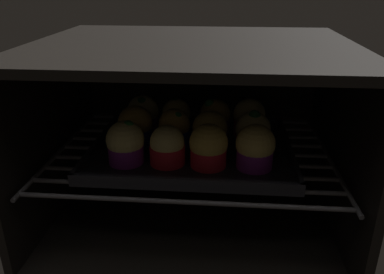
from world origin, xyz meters
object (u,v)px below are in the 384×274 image
Objects in this scene: muffin_row0_col0 at (126,143)px; muffin_row0_col3 at (255,148)px; muffin_row2_col3 at (249,118)px; baking_tray at (192,149)px; muffin_row0_col2 at (209,147)px; muffin_row1_col0 at (135,127)px; muffin_row0_col1 at (167,146)px; muffin_row2_col0 at (143,115)px; muffin_row2_col1 at (176,117)px; muffin_row1_col3 at (253,132)px; muffin_row1_col1 at (174,129)px; muffin_row2_col2 at (215,118)px; muffin_row1_col2 at (210,132)px.

muffin_row0_col0 and muffin_row0_col3 have the same top height.
baking_tray is at bearing -146.88° from muffin_row2_col3.
muffin_row0_col2 is 0.98× the size of muffin_row1_col0.
muffin_row1_col0 reaches higher than muffin_row0_col1.
muffin_row0_col1 is (7.52, 0.27, -0.42)cm from muffin_row0_col0.
muffin_row2_col0 is 7.27cm from muffin_row2_col1.
baking_tray is 14.42cm from muffin_row0_col0.
muffin_row0_col3 is at bearing -34.09° from muffin_row2_col0.
muffin_row0_col3 is 1.02× the size of muffin_row2_col0.
muffin_row2_col1 is at bearing 0.30° from muffin_row2_col0.
muffin_row1_col3 is (0.08, 8.09, -0.23)cm from muffin_row0_col3.
muffin_row2_col0 reaches higher than muffin_row1_col1.
muffin_row0_col2 is 0.97× the size of muffin_row1_col3.
muffin_row0_col2 is 15.52cm from muffin_row2_col2.
muffin_row2_col0 is at bearing 151.74° from muffin_row1_col2.
muffin_row2_col3 is at bearing 44.75° from muffin_row0_col1.
muffin_row1_col0 is (-14.96, 8.29, 0.14)cm from muffin_row0_col2.
muffin_row0_col3 is 15.37cm from muffin_row2_col3.
baking_tray is 4.81× the size of muffin_row1_col0.
muffin_row0_col1 is 0.89× the size of muffin_row1_col3.
baking_tray is 4.80× the size of muffin_row0_col0.
muffin_row2_col3 is at bearing 91.11° from muffin_row0_col3.
muffin_row2_col1 is 0.95× the size of muffin_row2_col2.
muffin_row2_col2 reaches higher than muffin_row1_col2.
muffin_row1_col1 is at bearing -136.85° from muffin_row2_col2.
muffin_row2_col0 is at bearing 179.31° from muffin_row2_col3.
muffin_row1_col3 is at bearing -87.02° from muffin_row2_col3.
muffin_row1_col3 reaches higher than muffin_row1_col2.
muffin_row1_col2 is 11.09cm from muffin_row2_col3.
muffin_row1_col0 is (-11.35, 0.29, 4.27)cm from baking_tray.
muffin_row2_col0 and muffin_row2_col2 have the same top height.
muffin_row2_col2 is (8.02, 15.14, 0.25)cm from muffin_row0_col1.
muffin_row0_col3 is 0.99× the size of muffin_row1_col3.
muffin_row2_col0 reaches higher than muffin_row0_col1.
muffin_row0_col2 is (7.39, -0.36, 0.34)cm from muffin_row0_col1.
muffin_row1_col2 is 11.04cm from muffin_row2_col1.
muffin_row2_col1 is at bearing 117.56° from baking_tray.
muffin_row1_col0 is at bearing 178.52° from baking_tray.
muffin_row0_col0 is at bearing -89.65° from muffin_row1_col0.
muffin_row1_col3 reaches higher than muffin_row2_col1.
muffin_row1_col1 is 0.95× the size of muffin_row1_col3.
muffin_row0_col3 is 8.09cm from muffin_row1_col3.
muffin_row0_col2 is at bearing -89.28° from muffin_row1_col2.
muffin_row0_col0 is 11.29cm from muffin_row1_col1.
muffin_row1_col1 reaches higher than muffin_row1_col2.
muffin_row0_col2 is 1.00× the size of muffin_row2_col2.
muffin_row0_col0 reaches higher than muffin_row0_col1.
muffin_row1_col2 is at bearing -177.09° from muffin_row1_col3.
muffin_row0_col2 is at bearing -0.35° from muffin_row0_col0.
muffin_row1_col3 is at bearing 89.43° from muffin_row0_col3.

